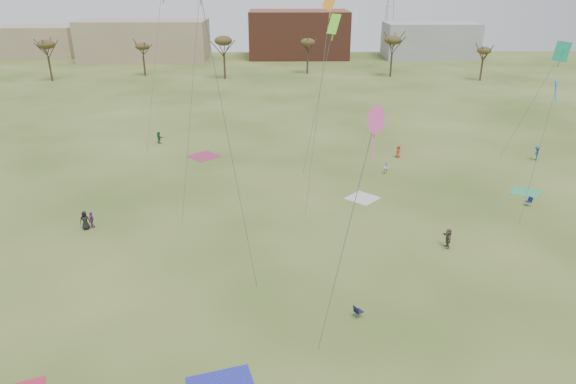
{
  "coord_description": "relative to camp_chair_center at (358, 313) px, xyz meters",
  "views": [
    {
      "loc": [
        -0.7,
        -23.37,
        20.38
      ],
      "look_at": [
        0.0,
        12.0,
        5.5
      ],
      "focal_mm": 32.09,
      "sensor_mm": 36.0,
      "label": 1
    }
  ],
  "objects": [
    {
      "name": "blanket_cream",
      "position": [
        3.25,
        19.22,
        -0.26
      ],
      "size": [
        3.79,
        3.79,
        0.03
      ],
      "primitive_type": "cube",
      "rotation": [
        0.0,
        0.0,
        2.39
      ],
      "color": "silver",
      "rests_on": "ground"
    },
    {
      "name": "camp_chair_right",
      "position": [
        18.89,
        17.12,
        0.0
      ],
      "size": [
        0.69,
        0.67,
        0.87
      ],
      "rotation": [
        0.0,
        0.0,
        5.1
      ],
      "color": "#151B3B",
      "rests_on": "ground"
    },
    {
      "name": "flyer_far_b",
      "position": [
        9.46,
        31.58,
        0.49
      ],
      "size": [
        0.87,
        0.83,
        1.5
      ],
      "primitive_type": "imported",
      "rotation": [
        0.0,
        0.0,
        0.66
      ],
      "color": "#AD3A1D",
      "rests_on": "ground"
    },
    {
      "name": "ground",
      "position": [
        -4.38,
        -4.1,
        -0.26
      ],
      "size": [
        260.0,
        260.0,
        0.0
      ],
      "primitive_type": "plane",
      "color": "#314A17",
      "rests_on": "ground"
    },
    {
      "name": "blanket_olive",
      "position": [
        20.14,
        20.4,
        -0.26
      ],
      "size": [
        3.85,
        3.85,
        0.03
      ],
      "primitive_type": "cube",
      "rotation": [
        0.0,
        0.0,
        0.9
      ],
      "color": "#389A64",
      "rests_on": "ground"
    },
    {
      "name": "spectator_mid_d",
      "position": [
        -21.44,
        13.28,
        0.49
      ],
      "size": [
        0.42,
        0.9,
        1.51
      ],
      "primitive_type": "imported",
      "rotation": [
        0.0,
        0.0,
        1.63
      ],
      "color": "#86398A",
      "rests_on": "ground"
    },
    {
      "name": "building_tan_west",
      "position": [
        -69.38,
        117.9,
        3.74
      ],
      "size": [
        20.0,
        12.0,
        8.0
      ],
      "primitive_type": "cube",
      "color": "#937F60",
      "rests_on": "ground"
    },
    {
      "name": "building_tan",
      "position": [
        -39.38,
        110.9,
        4.74
      ],
      "size": [
        32.0,
        14.0,
        10.0
      ],
      "primitive_type": "cube",
      "color": "#937F60",
      "rests_on": "ground"
    },
    {
      "name": "flyer_mid_a",
      "position": [
        -21.89,
        12.96,
        0.6
      ],
      "size": [
        0.92,
        0.69,
        1.71
      ],
      "primitive_type": "imported",
      "rotation": [
        0.0,
        0.0,
        0.19
      ],
      "color": "black",
      "rests_on": "ground"
    },
    {
      "name": "building_grey",
      "position": [
        35.62,
        113.9,
        4.24
      ],
      "size": [
        24.0,
        12.0,
        9.0
      ],
      "primitive_type": "cube",
      "color": "gray",
      "rests_on": "ground"
    },
    {
      "name": "camp_chair_center",
      "position": [
        0.0,
        0.0,
        0.0
      ],
      "size": [
        0.73,
        0.72,
        0.87
      ],
      "rotation": [
        0.0,
        0.0,
        2.15
      ],
      "color": "#131335",
      "rests_on": "ground"
    },
    {
      "name": "tree_line",
      "position": [
        -7.22,
        75.02,
        6.83
      ],
      "size": [
        117.44,
        49.32,
        8.91
      ],
      "color": "#3A2B1E",
      "rests_on": "ground"
    },
    {
      "name": "spectator_fore_c",
      "position": [
        8.59,
        9.11,
        0.57
      ],
      "size": [
        0.5,
        1.53,
        1.65
      ],
      "primitive_type": "imported",
      "rotation": [
        0.0,
        0.0,
        4.72
      ],
      "color": "#4F4438",
      "rests_on": "ground"
    },
    {
      "name": "kites_aloft",
      "position": [
        -4.93,
        9.59,
        18.59
      ],
      "size": [
        69.25,
        51.83,
        26.57
      ],
      "color": "#64E125",
      "rests_on": "ground"
    },
    {
      "name": "blanket_plum",
      "position": [
        -14.18,
        32.44,
        -0.26
      ],
      "size": [
        4.59,
        4.59,
        0.03
      ],
      "primitive_type": "cube",
      "rotation": [
        0.0,
        0.0,
        0.77
      ],
      "color": "#9C3056",
      "rests_on": "ground"
    },
    {
      "name": "spectator_mid_e",
      "position": [
        6.95,
        26.02,
        0.47
      ],
      "size": [
        0.78,
        0.65,
        1.46
      ],
      "primitive_type": "imported",
      "rotation": [
        0.0,
        0.0,
        6.14
      ],
      "color": "silver",
      "rests_on": "ground"
    },
    {
      "name": "building_brick",
      "position": [
        0.62,
        115.9,
        5.74
      ],
      "size": [
        26.0,
        16.0,
        12.0
      ],
      "primitive_type": "cube",
      "color": "brown",
      "rests_on": "ground"
    },
    {
      "name": "flyer_far_c",
      "position": [
        25.77,
        30.26,
        0.6
      ],
      "size": [
        0.89,
        1.23,
        1.71
      ],
      "primitive_type": "imported",
      "rotation": [
        0.0,
        0.0,
        4.46
      ],
      "color": "navy",
      "rests_on": "ground"
    },
    {
      "name": "flyer_far_a",
      "position": [
        -20.77,
        37.92,
        0.54
      ],
      "size": [
        1.34,
        1.41,
        1.59
      ],
      "primitive_type": "imported",
      "rotation": [
        0.0,
        0.0,
        2.3
      ],
      "color": "#20623E",
      "rests_on": "ground"
    }
  ]
}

